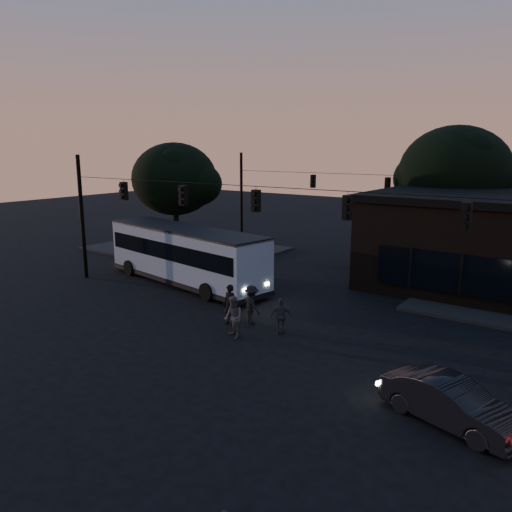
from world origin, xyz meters
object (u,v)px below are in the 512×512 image
Objects in this scene: bus at (185,253)px; pedestrian_c at (281,316)px; car at (451,402)px; pedestrian_b at (233,317)px; pedestrian_a at (230,305)px; pedestrian_d at (252,305)px.

bus is 7.50× the size of pedestrian_c.
pedestrian_b reaches higher than car.
car is 2.22× the size of pedestrian_a.
pedestrian_d reaches higher than car.
bus is 8.02m from pedestrian_d.
pedestrian_d is (-0.40, 1.86, -0.00)m from pedestrian_b.
bus reaches higher than car.
car is at bearing -12.68° from bus.
car is at bearing 19.11° from pedestrian_b.
pedestrian_a is 1.04× the size of pedestrian_d.
pedestrian_c is at bearing -12.68° from bus.
pedestrian_c is at bearing 84.73° from car.
bus is 9.82m from pedestrian_c.
car is 2.30× the size of pedestrian_d.
bus is at bearing -1.47° from pedestrian_d.
pedestrian_b is 1.90m from pedestrian_d.
bus is 6.73× the size of pedestrian_b.
pedestrian_b reaches higher than pedestrian_d.
pedestrian_d is at bearing 86.77° from car.
pedestrian_b is at bearing -24.82° from bus.
pedestrian_a is (-10.45, 2.85, 0.25)m from car.
bus is at bearing -51.30° from pedestrian_c.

